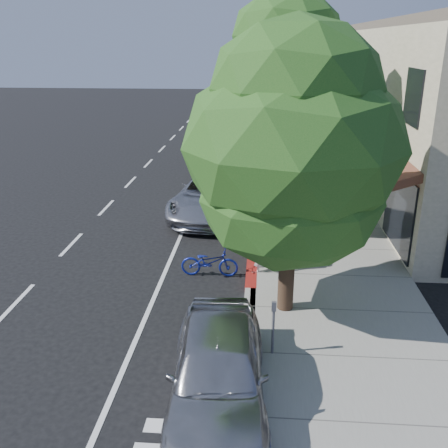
# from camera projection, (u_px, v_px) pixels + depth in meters

# --- Properties ---
(ground) EXTENTS (120.00, 120.00, 0.00)m
(ground) POSITION_uv_depth(u_px,v_px,m) (251.00, 277.00, 14.70)
(ground) COLOR black
(ground) RESTS_ON ground
(sidewalk) EXTENTS (4.60, 56.00, 0.15)m
(sidewalk) POSITION_uv_depth(u_px,v_px,m) (308.00, 197.00, 21.99)
(sidewalk) COLOR gray
(sidewalk) RESTS_ON ground
(curb) EXTENTS (0.30, 56.00, 0.15)m
(curb) POSITION_uv_depth(u_px,v_px,m) (256.00, 195.00, 22.16)
(curb) COLOR #9E998E
(curb) RESTS_ON ground
(curb_red_segment) EXTENTS (0.32, 4.00, 0.15)m
(curb_red_segment) POSITION_uv_depth(u_px,v_px,m) (252.00, 260.00, 15.61)
(curb_red_segment) COLOR maroon
(curb_red_segment) RESTS_ON ground
(storefront_building) EXTENTS (10.00, 36.00, 7.00)m
(storefront_building) POSITION_uv_depth(u_px,v_px,m) (422.00, 95.00, 29.63)
(storefront_building) COLOR beige
(storefront_building) RESTS_ON ground
(street_tree_0) EXTENTS (5.12, 5.12, 7.13)m
(street_tree_0) POSITION_uv_depth(u_px,v_px,m) (292.00, 149.00, 11.30)
(street_tree_0) COLOR black
(street_tree_0) RESTS_ON ground
(street_tree_1) EXTENTS (4.84, 4.84, 8.13)m
(street_tree_1) POSITION_uv_depth(u_px,v_px,m) (284.00, 88.00, 16.63)
(street_tree_1) COLOR black
(street_tree_1) RESTS_ON ground
(street_tree_2) EXTENTS (3.91, 3.91, 6.85)m
(street_tree_2) POSITION_uv_depth(u_px,v_px,m) (279.00, 94.00, 22.51)
(street_tree_2) COLOR black
(street_tree_2) RESTS_ON ground
(street_tree_3) EXTENTS (4.80, 4.80, 7.31)m
(street_tree_3) POSITION_uv_depth(u_px,v_px,m) (276.00, 80.00, 28.07)
(street_tree_3) COLOR black
(street_tree_3) RESTS_ON ground
(street_tree_4) EXTENTS (4.36, 4.36, 6.90)m
(street_tree_4) POSITION_uv_depth(u_px,v_px,m) (274.00, 77.00, 33.75)
(street_tree_4) COLOR black
(street_tree_4) RESTS_ON ground
(street_tree_5) EXTENTS (4.78, 4.78, 7.19)m
(street_tree_5) POSITION_uv_depth(u_px,v_px,m) (273.00, 70.00, 39.32)
(street_tree_5) COLOR black
(street_tree_5) RESTS_ON ground
(cyclist) EXTENTS (0.47, 0.68, 1.80)m
(cyclist) POSITION_uv_depth(u_px,v_px,m) (261.00, 246.00, 14.58)
(cyclist) COLOR silver
(cyclist) RESTS_ON ground
(bicycle) EXTENTS (1.69, 0.60, 0.88)m
(bicycle) POSITION_uv_depth(u_px,v_px,m) (210.00, 262.00, 14.62)
(bicycle) COLOR navy
(bicycle) RESTS_ON ground
(silver_suv) EXTENTS (3.29, 5.99, 1.59)m
(silver_suv) POSITION_uv_depth(u_px,v_px,m) (212.00, 195.00, 19.69)
(silver_suv) COLOR #B2B1B6
(silver_suv) RESTS_ON ground
(dark_sedan) EXTENTS (1.97, 5.15, 1.68)m
(dark_sedan) POSITION_uv_depth(u_px,v_px,m) (220.00, 148.00, 28.13)
(dark_sedan) COLOR black
(dark_sedan) RESTS_ON ground
(white_pickup) EXTENTS (2.42, 5.92, 1.71)m
(white_pickup) POSITION_uv_depth(u_px,v_px,m) (252.00, 129.00, 34.08)
(white_pickup) COLOR silver
(white_pickup) RESTS_ON ground
(dark_suv_far) EXTENTS (1.85, 4.58, 1.56)m
(dark_suv_far) POSITION_uv_depth(u_px,v_px,m) (239.00, 127.00, 35.29)
(dark_suv_far) COLOR black
(dark_suv_far) RESTS_ON ground
(near_car_a) EXTENTS (2.08, 4.60, 1.53)m
(near_car_a) POSITION_uv_depth(u_px,v_px,m) (218.00, 369.00, 9.33)
(near_car_a) COLOR #A3A3A8
(near_car_a) RESTS_ON ground
(pedestrian) EXTENTS (1.10, 1.07, 1.79)m
(pedestrian) POSITION_uv_depth(u_px,v_px,m) (325.00, 161.00, 24.22)
(pedestrian) COLOR black
(pedestrian) RESTS_ON sidewalk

